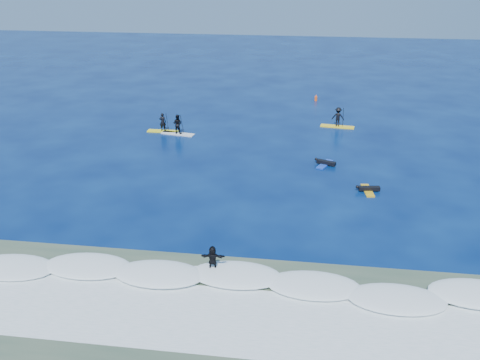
# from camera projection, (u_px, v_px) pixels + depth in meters

# --- Properties ---
(ground) EXTENTS (160.00, 160.00, 0.00)m
(ground) POSITION_uv_depth(u_px,v_px,m) (242.00, 200.00, 36.67)
(ground) COLOR #031241
(ground) RESTS_ON ground
(shallow_water) EXTENTS (90.00, 13.00, 0.01)m
(shallow_water) POSITION_uv_depth(u_px,v_px,m) (200.00, 331.00, 23.91)
(shallow_water) COLOR #364A39
(shallow_water) RESTS_ON ground
(breaking_wave) EXTENTS (40.00, 6.00, 0.30)m
(breaking_wave) POSITION_uv_depth(u_px,v_px,m) (216.00, 281.00, 27.56)
(breaking_wave) COLOR white
(breaking_wave) RESTS_ON ground
(whitewater) EXTENTS (34.00, 5.00, 0.02)m
(whitewater) POSITION_uv_depth(u_px,v_px,m) (204.00, 317.00, 24.83)
(whitewater) COLOR silver
(whitewater) RESTS_ON ground
(sup_paddler_left) EXTENTS (3.01, 0.77, 2.11)m
(sup_paddler_left) POSITION_uv_depth(u_px,v_px,m) (163.00, 125.00, 50.44)
(sup_paddler_left) COLOR yellow
(sup_paddler_left) RESTS_ON ground
(sup_paddler_center) EXTENTS (3.25, 1.38, 2.22)m
(sup_paddler_center) POSITION_uv_depth(u_px,v_px,m) (178.00, 126.00, 49.64)
(sup_paddler_center) COLOR silver
(sup_paddler_center) RESTS_ON ground
(sup_paddler_right) EXTENTS (3.32, 1.23, 2.27)m
(sup_paddler_right) POSITION_uv_depth(u_px,v_px,m) (338.00, 118.00, 51.71)
(sup_paddler_right) COLOR yellow
(sup_paddler_right) RESTS_ON ground
(prone_paddler_near) EXTENTS (1.73, 2.23, 0.46)m
(prone_paddler_near) POSITION_uv_depth(u_px,v_px,m) (368.00, 189.00, 37.96)
(prone_paddler_near) COLOR gold
(prone_paddler_near) RESTS_ON ground
(prone_paddler_far) EXTENTS (1.71, 2.28, 0.47)m
(prone_paddler_far) POSITION_uv_depth(u_px,v_px,m) (325.00, 163.00, 42.68)
(prone_paddler_far) COLOR #183FB8
(prone_paddler_far) RESTS_ON ground
(wave_surfer) EXTENTS (2.09, 0.70, 1.49)m
(wave_surfer) POSITION_uv_depth(u_px,v_px,m) (213.00, 260.00, 27.91)
(wave_surfer) COLOR white
(wave_surfer) RESTS_ON breaking_wave
(marker_buoy) EXTENTS (0.32, 0.32, 0.77)m
(marker_buoy) POSITION_uv_depth(u_px,v_px,m) (316.00, 98.00, 61.11)
(marker_buoy) COLOR #F45015
(marker_buoy) RESTS_ON ground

